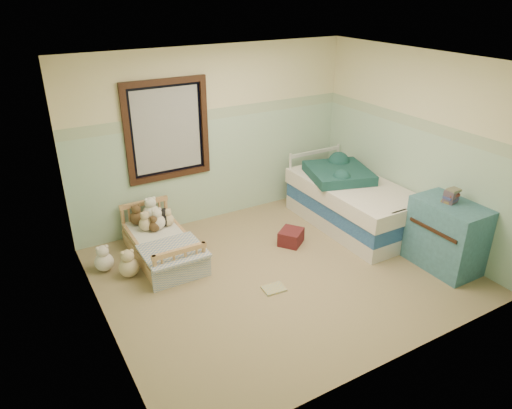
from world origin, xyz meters
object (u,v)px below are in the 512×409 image
twin_bed_frame (351,218)px  red_pillow (291,237)px  toddler_bed_frame (163,251)px  plush_floor_cream (104,262)px  floor_book (274,289)px  dresser (446,235)px  plush_floor_tan (129,267)px

twin_bed_frame → red_pillow: bearing=-179.7°
toddler_bed_frame → plush_floor_cream: (-0.73, 0.07, 0.03)m
toddler_bed_frame → plush_floor_cream: plush_floor_cream is taller
toddler_bed_frame → red_pillow: size_ratio=4.19×
toddler_bed_frame → floor_book: toddler_bed_frame is taller
dresser → toddler_bed_frame: bearing=146.7°
plush_floor_tan → floor_book: (1.37, -1.12, -0.11)m
floor_book → toddler_bed_frame: bearing=127.8°
plush_floor_cream → red_pillow: bearing=-14.4°
twin_bed_frame → floor_book: twin_bed_frame is taller
plush_floor_tan → twin_bed_frame: bearing=-5.7°
plush_floor_tan → floor_book: plush_floor_tan is taller
plush_floor_cream → floor_book: bearing=-41.2°
plush_floor_cream → red_pillow: (2.36, -0.61, -0.02)m
toddler_bed_frame → red_pillow: (1.63, -0.54, 0.01)m
plush_floor_tan → twin_bed_frame: plush_floor_tan is taller
plush_floor_tan → twin_bed_frame: size_ratio=0.12×
plush_floor_cream → floor_book: 2.12m
plush_floor_tan → red_pillow: (2.13, -0.33, -0.02)m
twin_bed_frame → plush_floor_tan: bearing=174.3°
plush_floor_cream → twin_bed_frame: bearing=-10.0°
plush_floor_tan → plush_floor_cream: bearing=129.1°
toddler_bed_frame → floor_book: bearing=-56.9°
plush_floor_tan → red_pillow: 2.16m
plush_floor_cream → dresser: bearing=-28.6°
toddler_bed_frame → twin_bed_frame: bearing=-11.2°
plush_floor_cream → plush_floor_tan: bearing=-50.9°
plush_floor_cream → plush_floor_tan: plush_floor_tan is taller
twin_bed_frame → red_pillow: size_ratio=6.11×
dresser → red_pillow: bearing=133.4°
plush_floor_cream → floor_book: plush_floor_cream is taller
red_pillow → floor_book: bearing=-134.1°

